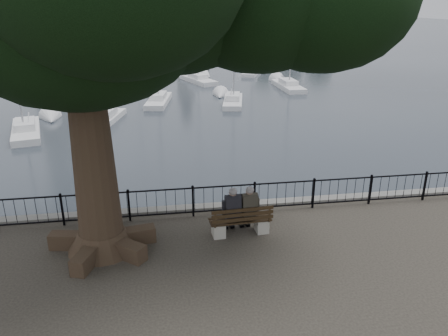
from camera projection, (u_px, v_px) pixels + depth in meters
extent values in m
cube|color=slate|center=(222.00, 220.00, 14.85)|extent=(200.00, 0.40, 1.20)
plane|color=#222930|center=(162.00, 34.00, 107.36)|extent=(260.00, 260.00, 0.00)
cube|color=black|center=(224.00, 186.00, 13.86)|extent=(22.00, 0.04, 0.04)
cube|color=black|center=(224.00, 210.00, 14.16)|extent=(22.00, 0.04, 0.04)
cube|color=gray|center=(218.00, 229.00, 12.81)|extent=(0.38, 0.48, 0.42)
cube|color=gray|center=(261.00, 225.00, 13.07)|extent=(0.38, 0.48, 0.42)
cube|color=black|center=(240.00, 220.00, 12.85)|extent=(1.85, 0.62, 0.04)
cube|color=black|center=(243.00, 215.00, 12.49)|extent=(1.82, 0.16, 0.41)
cube|color=black|center=(232.00, 217.00, 12.77)|extent=(0.38, 0.33, 0.24)
cube|color=black|center=(233.00, 206.00, 12.53)|extent=(0.46, 0.27, 0.61)
sphere|color=tan|center=(233.00, 192.00, 12.41)|extent=(0.23, 0.23, 0.23)
ellipsoid|color=slate|center=(233.00, 192.00, 12.38)|extent=(0.24, 0.24, 0.21)
cube|color=black|center=(230.00, 223.00, 13.16)|extent=(0.35, 0.47, 0.46)
cube|color=black|center=(248.00, 215.00, 12.87)|extent=(0.38, 0.33, 0.24)
cube|color=black|center=(250.00, 205.00, 12.63)|extent=(0.46, 0.27, 0.61)
sphere|color=tan|center=(250.00, 191.00, 12.51)|extent=(0.23, 0.23, 0.23)
ellipsoid|color=slate|center=(250.00, 190.00, 12.48)|extent=(0.24, 0.24, 0.21)
cube|color=black|center=(246.00, 221.00, 13.26)|extent=(0.35, 0.47, 0.46)
cone|color=black|center=(102.00, 239.00, 12.14)|extent=(1.92, 1.92, 0.56)
cone|color=black|center=(90.00, 132.00, 11.03)|extent=(1.24, 1.24, 6.78)
cube|color=slate|center=(49.00, 50.00, 66.73)|extent=(10.00, 10.00, 1.40)
cube|color=slate|center=(185.00, 56.00, 58.49)|extent=(5.86, 5.86, 1.40)
cube|color=gray|center=(184.00, 37.00, 57.62)|extent=(2.15, 2.54, 3.91)
cube|color=slate|center=(184.00, 21.00, 56.87)|extent=(2.54, 2.92, 0.30)
cube|color=gray|center=(183.00, 14.00, 56.84)|extent=(1.27, 2.15, 1.37)
cube|color=gray|center=(184.00, 8.00, 55.70)|extent=(1.47, 0.98, 1.56)
cube|color=white|center=(26.00, 132.00, 26.26)|extent=(2.78, 5.68, 0.61)
cube|color=white|center=(25.00, 124.00, 26.08)|extent=(1.61, 2.43, 0.46)
cylinder|color=#B8B9BB|center=(11.00, 52.00, 24.28)|extent=(0.12, 0.12, 8.92)
cube|color=white|center=(107.00, 120.00, 29.10)|extent=(2.30, 4.83, 0.52)
cube|color=white|center=(106.00, 112.00, 28.92)|extent=(1.35, 2.06, 0.39)
cylinder|color=#B8B9BB|center=(99.00, 45.00, 27.13)|extent=(0.10, 0.10, 9.13)
cube|color=white|center=(233.00, 103.00, 33.98)|extent=(2.36, 5.17, 0.55)
cube|color=white|center=(233.00, 96.00, 33.80)|extent=(1.40, 2.20, 0.42)
cylinder|color=#B8B9BB|center=(234.00, 44.00, 32.13)|extent=(0.11, 0.11, 8.34)
cube|color=white|center=(288.00, 87.00, 40.02)|extent=(1.73, 5.81, 0.64)
cube|color=white|center=(288.00, 82.00, 39.84)|extent=(1.23, 2.38, 0.48)
cylinder|color=#B8B9BB|center=(292.00, 32.00, 37.97)|extent=(0.13, 0.13, 9.22)
cube|color=white|center=(59.00, 93.00, 37.45)|extent=(2.82, 5.06, 0.54)
cube|color=white|center=(58.00, 88.00, 37.27)|extent=(1.57, 2.20, 0.41)
cylinder|color=#B8B9BB|center=(48.00, 21.00, 35.08)|extent=(0.11, 0.11, 11.24)
cube|color=white|center=(198.00, 81.00, 43.23)|extent=(3.43, 5.91, 0.63)
cube|color=white|center=(198.00, 76.00, 43.05)|extent=(1.89, 2.58, 0.48)
cylinder|color=#B8B9BB|center=(197.00, 16.00, 40.76)|extent=(0.13, 0.13, 11.59)
cube|color=white|center=(252.00, 73.00, 47.86)|extent=(3.13, 5.08, 0.55)
cube|color=white|center=(252.00, 69.00, 47.68)|extent=(1.69, 2.24, 0.41)
cylinder|color=#B8B9BB|center=(253.00, 33.00, 46.08)|extent=(0.11, 0.11, 7.97)
cube|color=white|center=(137.00, 76.00, 46.08)|extent=(2.51, 5.76, 0.62)
cube|color=white|center=(137.00, 71.00, 45.90)|extent=(1.52, 2.44, 0.46)
cylinder|color=#B8B9BB|center=(132.00, 9.00, 43.40)|extent=(0.12, 0.12, 12.85)
cube|color=white|center=(97.00, 104.00, 33.63)|extent=(2.76, 4.97, 0.53)
cube|color=white|center=(96.00, 97.00, 33.45)|extent=(1.54, 2.16, 0.40)
cylinder|color=#B8B9BB|center=(89.00, 35.00, 31.55)|extent=(0.11, 0.11, 9.69)
cube|color=white|center=(159.00, 102.00, 34.20)|extent=(2.28, 5.42, 0.58)
cube|color=white|center=(158.00, 96.00, 34.02)|extent=(1.40, 2.28, 0.44)
cylinder|color=#B8B9BB|center=(155.00, 36.00, 32.15)|extent=(0.12, 0.12, 9.36)
cube|color=#29261F|center=(287.00, 38.00, 89.50)|extent=(30.00, 8.00, 1.20)
cylinder|color=black|center=(266.00, 26.00, 86.05)|extent=(0.70, 0.70, 4.00)
ellipsoid|color=black|center=(267.00, 4.00, 84.62)|extent=(5.20, 5.20, 4.16)
cylinder|color=black|center=(292.00, 25.00, 88.75)|extent=(0.70, 0.70, 4.00)
ellipsoid|color=black|center=(293.00, 4.00, 87.32)|extent=(5.20, 5.20, 4.16)
cylinder|color=black|center=(322.00, 25.00, 88.68)|extent=(0.70, 0.70, 4.00)
ellipsoid|color=black|center=(324.00, 4.00, 87.26)|extent=(5.20, 5.20, 4.16)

